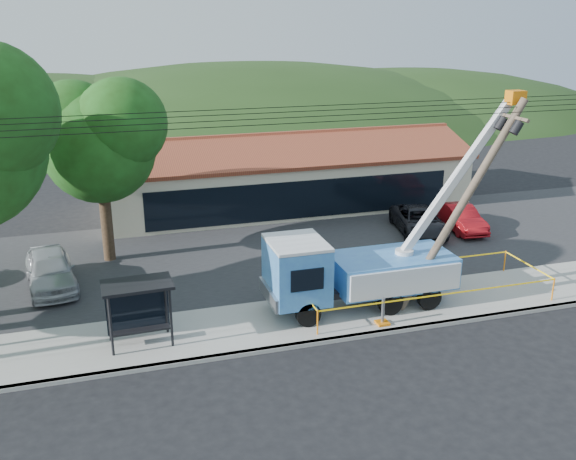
% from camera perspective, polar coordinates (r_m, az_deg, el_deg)
% --- Properties ---
extents(ground, '(120.00, 120.00, 0.00)m').
position_cam_1_polar(ground, '(22.38, 4.43, -12.55)').
color(ground, black).
rests_on(ground, ground).
extents(curb, '(60.00, 0.25, 0.15)m').
position_cam_1_polar(curb, '(24.05, 2.61, -9.94)').
color(curb, '#A2A097').
rests_on(curb, ground).
extents(sidewalk, '(60.00, 4.00, 0.15)m').
position_cam_1_polar(sidewalk, '(25.64, 1.19, -8.00)').
color(sidewalk, '#A2A097').
rests_on(sidewalk, ground).
extents(parking_lot, '(60.00, 12.00, 0.10)m').
position_cam_1_polar(parking_lot, '(32.71, -3.15, -1.99)').
color(parking_lot, '#28282B').
rests_on(parking_lot, ground).
extents(strip_mall, '(22.50, 8.53, 4.67)m').
position_cam_1_polar(strip_mall, '(40.53, -0.40, 4.84)').
color(strip_mall, beige).
rests_on(strip_mall, ground).
extents(tree_lot, '(6.30, 5.60, 8.94)m').
position_cam_1_polar(tree_lot, '(31.23, -16.50, 8.01)').
color(tree_lot, '#332316').
rests_on(tree_lot, ground).
extents(hill_west, '(78.40, 56.00, 28.00)m').
position_cam_1_polar(hill_west, '(74.10, -22.98, 8.23)').
color(hill_west, '#1F3814').
rests_on(hill_west, ground).
extents(hill_center, '(89.60, 64.00, 32.00)m').
position_cam_1_polar(hill_center, '(75.65, -3.62, 9.84)').
color(hill_center, '#1F3814').
rests_on(hill_center, ground).
extents(hill_east, '(72.80, 52.00, 26.00)m').
position_cam_1_polar(hill_east, '(82.52, 10.24, 10.33)').
color(hill_east, '#1F3814').
rests_on(hill_east, ground).
extents(utility_truck, '(10.55, 4.16, 8.55)m').
position_cam_1_polar(utility_truck, '(26.09, 5.99, -3.45)').
color(utility_truck, black).
rests_on(utility_truck, ground).
extents(leaning_pole, '(5.09, 1.81, 8.45)m').
position_cam_1_polar(leaning_pole, '(26.46, 15.66, 2.97)').
color(leaning_pole, '#4D4232').
rests_on(leaning_pole, ground).
extents(bus_shelter, '(2.53, 1.61, 2.39)m').
position_cam_1_polar(bus_shelter, '(23.80, -13.22, -5.89)').
color(bus_shelter, black).
rests_on(bus_shelter, ground).
extents(caution_tape, '(10.51, 3.45, 1.00)m').
position_cam_1_polar(caution_tape, '(27.50, 11.82, -4.63)').
color(caution_tape, orange).
rests_on(caution_tape, ground).
extents(car_silver, '(2.59, 5.10, 1.67)m').
position_cam_1_polar(car_silver, '(30.34, -20.18, -4.98)').
color(car_silver, '#A1A5A8').
rests_on(car_silver, ground).
extents(car_red, '(1.82, 4.35, 1.40)m').
position_cam_1_polar(car_red, '(37.21, 14.96, -0.11)').
color(car_red, '#A81017').
rests_on(car_red, ground).
extents(car_dark, '(3.27, 5.39, 1.40)m').
position_cam_1_polar(car_dark, '(36.15, 11.50, -0.39)').
color(car_dark, black).
rests_on(car_dark, ground).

